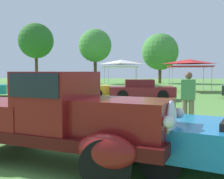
{
  "coord_description": "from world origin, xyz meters",
  "views": [
    {
      "loc": [
        1.94,
        -5.09,
        1.71
      ],
      "look_at": [
        1.01,
        2.79,
        1.18
      ],
      "focal_mm": 44.27,
      "sensor_mm": 36.0,
      "label": 1
    }
  ],
  "objects_px": {
    "spectator_between_cars": "(27,89)",
    "canopy_tent_center_field": "(189,63)",
    "show_car_burgundy": "(141,90)",
    "spectator_near_truck": "(74,89)",
    "spectator_by_row": "(188,98)",
    "feature_pickup_truck": "(54,116)",
    "canopy_tent_left_field": "(121,63)",
    "show_car_yellow": "(75,89)"
  },
  "relations": [
    {
      "from": "canopy_tent_left_field",
      "to": "canopy_tent_center_field",
      "type": "bearing_deg",
      "value": -2.43
    },
    {
      "from": "canopy_tent_left_field",
      "to": "show_car_yellow",
      "type": "bearing_deg",
      "value": -109.05
    },
    {
      "from": "feature_pickup_truck",
      "to": "spectator_by_row",
      "type": "bearing_deg",
      "value": 49.84
    },
    {
      "from": "show_car_yellow",
      "to": "spectator_by_row",
      "type": "distance_m",
      "value": 10.46
    },
    {
      "from": "show_car_burgundy",
      "to": "spectator_by_row",
      "type": "xyz_separation_m",
      "value": [
        1.5,
        -7.99,
        0.32
      ]
    },
    {
      "from": "spectator_by_row",
      "to": "show_car_yellow",
      "type": "bearing_deg",
      "value": 123.04
    },
    {
      "from": "show_car_burgundy",
      "to": "spectator_by_row",
      "type": "height_order",
      "value": "spectator_by_row"
    },
    {
      "from": "show_car_burgundy",
      "to": "canopy_tent_center_field",
      "type": "xyz_separation_m",
      "value": [
        3.91,
        7.42,
        1.83
      ]
    },
    {
      "from": "show_car_yellow",
      "to": "canopy_tent_left_field",
      "type": "height_order",
      "value": "canopy_tent_left_field"
    },
    {
      "from": "feature_pickup_truck",
      "to": "canopy_tent_left_field",
      "type": "distance_m",
      "value": 19.23
    },
    {
      "from": "spectator_between_cars",
      "to": "spectator_near_truck",
      "type": "bearing_deg",
      "value": 1.08
    },
    {
      "from": "show_car_burgundy",
      "to": "spectator_near_truck",
      "type": "distance_m",
      "value": 5.57
    },
    {
      "from": "spectator_between_cars",
      "to": "show_car_burgundy",
      "type": "bearing_deg",
      "value": 44.08
    },
    {
      "from": "spectator_near_truck",
      "to": "spectator_by_row",
      "type": "height_order",
      "value": "same"
    },
    {
      "from": "show_car_burgundy",
      "to": "spectator_by_row",
      "type": "bearing_deg",
      "value": -79.37
    },
    {
      "from": "spectator_by_row",
      "to": "canopy_tent_center_field",
      "type": "bearing_deg",
      "value": 81.09
    },
    {
      "from": "show_car_yellow",
      "to": "show_car_burgundy",
      "type": "xyz_separation_m",
      "value": [
        4.2,
        -0.78,
        -0.0
      ]
    },
    {
      "from": "spectator_between_cars",
      "to": "spectator_by_row",
      "type": "bearing_deg",
      "value": -26.26
    },
    {
      "from": "spectator_near_truck",
      "to": "show_car_yellow",
      "type": "bearing_deg",
      "value": 103.57
    },
    {
      "from": "canopy_tent_left_field",
      "to": "feature_pickup_truck",
      "type": "bearing_deg",
      "value": -88.95
    },
    {
      "from": "canopy_tent_center_field",
      "to": "spectator_near_truck",
      "type": "bearing_deg",
      "value": -119.11
    },
    {
      "from": "canopy_tent_left_field",
      "to": "spectator_by_row",
      "type": "bearing_deg",
      "value": -78.0
    },
    {
      "from": "spectator_between_cars",
      "to": "canopy_tent_left_field",
      "type": "distance_m",
      "value": 12.93
    },
    {
      "from": "feature_pickup_truck",
      "to": "spectator_by_row",
      "type": "xyz_separation_m",
      "value": [
        2.97,
        3.52,
        0.04
      ]
    },
    {
      "from": "show_car_burgundy",
      "to": "spectator_between_cars",
      "type": "height_order",
      "value": "spectator_between_cars"
    },
    {
      "from": "spectator_between_cars",
      "to": "show_car_yellow",
      "type": "bearing_deg",
      "value": 82.28
    },
    {
      "from": "spectator_between_cars",
      "to": "canopy_tent_center_field",
      "type": "height_order",
      "value": "canopy_tent_center_field"
    },
    {
      "from": "spectator_by_row",
      "to": "canopy_tent_left_field",
      "type": "xyz_separation_m",
      "value": [
        -3.33,
        15.65,
        1.51
      ]
    },
    {
      "from": "show_car_yellow",
      "to": "canopy_tent_center_field",
      "type": "bearing_deg",
      "value": 39.27
    },
    {
      "from": "feature_pickup_truck",
      "to": "show_car_burgundy",
      "type": "relative_size",
      "value": 1.2
    },
    {
      "from": "show_car_burgundy",
      "to": "spectator_near_truck",
      "type": "relative_size",
      "value": 2.34
    },
    {
      "from": "canopy_tent_left_field",
      "to": "spectator_near_truck",
      "type": "bearing_deg",
      "value": -94.78
    },
    {
      "from": "show_car_burgundy",
      "to": "feature_pickup_truck",
      "type": "bearing_deg",
      "value": -97.29
    },
    {
      "from": "feature_pickup_truck",
      "to": "spectator_near_truck",
      "type": "relative_size",
      "value": 2.81
    },
    {
      "from": "spectator_near_truck",
      "to": "canopy_tent_center_field",
      "type": "distance_m",
      "value": 14.02
    },
    {
      "from": "show_car_yellow",
      "to": "spectator_near_truck",
      "type": "distance_m",
      "value": 5.71
    },
    {
      "from": "show_car_burgundy",
      "to": "spectator_near_truck",
      "type": "xyz_separation_m",
      "value": [
        -2.86,
        -4.76,
        0.32
      ]
    },
    {
      "from": "canopy_tent_center_field",
      "to": "spectator_by_row",
      "type": "bearing_deg",
      "value": -98.91
    },
    {
      "from": "feature_pickup_truck",
      "to": "show_car_yellow",
      "type": "relative_size",
      "value": 1.04
    },
    {
      "from": "canopy_tent_left_field",
      "to": "show_car_burgundy",
      "type": "bearing_deg",
      "value": -76.59
    },
    {
      "from": "show_car_burgundy",
      "to": "canopy_tent_left_field",
      "type": "relative_size",
      "value": 1.35
    },
    {
      "from": "spectator_near_truck",
      "to": "spectator_between_cars",
      "type": "xyz_separation_m",
      "value": [
        -2.09,
        -0.04,
        0.0
      ]
    }
  ]
}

